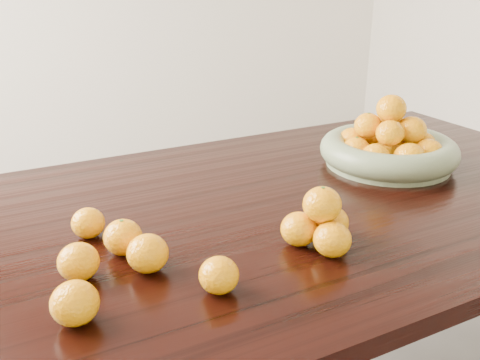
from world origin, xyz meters
name	(u,v)px	position (x,y,z in m)	size (l,w,h in m)	color
dining_table	(245,242)	(0.00, 0.00, 0.66)	(2.00, 1.00, 0.75)	black
fruit_bowl	(389,148)	(0.49, 0.07, 0.80)	(0.38, 0.38, 0.20)	gray
orange_pyramid	(321,223)	(0.05, -0.23, 0.80)	(0.15, 0.14, 0.12)	orange
loose_orange_0	(123,237)	(-0.31, -0.08, 0.78)	(0.07, 0.07, 0.07)	orange
loose_orange_1	(148,253)	(-0.29, -0.16, 0.79)	(0.08, 0.08, 0.07)	orange
loose_orange_2	(219,275)	(-0.20, -0.28, 0.78)	(0.07, 0.07, 0.06)	orange
loose_orange_3	(88,223)	(-0.35, 0.02, 0.78)	(0.07, 0.07, 0.06)	orange
loose_orange_4	(78,262)	(-0.40, -0.13, 0.78)	(0.07, 0.07, 0.07)	orange
loose_orange_5	(75,303)	(-0.43, -0.26, 0.79)	(0.08, 0.08, 0.07)	orange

